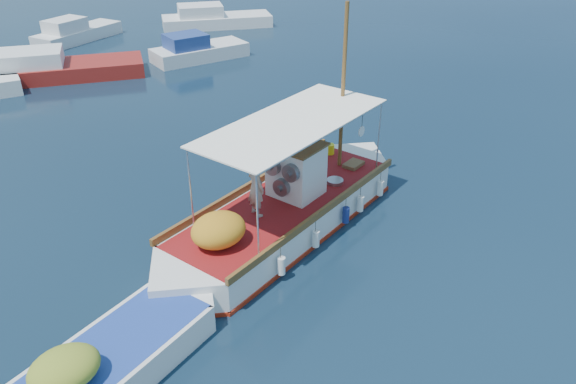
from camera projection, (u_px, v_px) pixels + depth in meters
ground at (304, 230)px, 17.49m from camera, size 160.00×160.00×0.00m
fishing_caique at (284, 212)px, 17.30m from camera, size 10.43×5.03×6.62m
dinghy at (103, 371)px, 12.06m from camera, size 6.55×3.50×1.69m
bg_boat_n at (50, 70)px, 30.35m from camera, size 9.57×5.78×1.80m
bg_boat_ne at (197, 51)px, 33.52m from camera, size 5.72×2.43×1.80m
bg_boat_e at (214, 20)px, 40.86m from camera, size 8.19×5.40×1.80m
bg_boat_far_n at (76, 34)px, 37.25m from camera, size 6.41×4.34×1.80m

